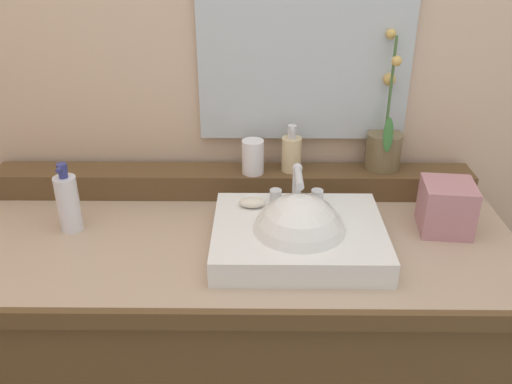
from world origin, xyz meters
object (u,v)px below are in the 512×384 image
(sink_basin, at_px, (299,239))
(soap_bar, at_px, (252,202))
(tissue_box, at_px, (446,207))
(potted_plant, at_px, (384,143))
(tumbler_cup, at_px, (253,157))
(soap_dispenser, at_px, (291,153))
(lotion_bottle, at_px, (68,202))

(sink_basin, distance_m, soap_bar, 0.16)
(tissue_box, bearing_deg, potted_plant, 119.05)
(potted_plant, xyz_separation_m, tumbler_cup, (-0.38, -0.04, -0.03))
(soap_dispenser, bearing_deg, potted_plant, 4.28)
(sink_basin, xyz_separation_m, soap_bar, (-0.12, 0.10, 0.05))
(potted_plant, relative_size, tumbler_cup, 4.00)
(potted_plant, height_order, tissue_box, potted_plant)
(lotion_bottle, bearing_deg, soap_bar, 1.23)
(soap_bar, relative_size, lotion_bottle, 0.37)
(soap_dispenser, relative_size, lotion_bottle, 0.73)
(soap_bar, xyz_separation_m, tissue_box, (0.51, -0.00, -0.01))
(soap_bar, xyz_separation_m, soap_dispenser, (0.11, 0.21, 0.05))
(soap_dispenser, bearing_deg, sink_basin, -88.97)
(tumbler_cup, xyz_separation_m, tissue_box, (0.51, -0.19, -0.06))
(sink_basin, height_order, tumbler_cup, sink_basin)
(soap_bar, height_order, tissue_box, tissue_box)
(soap_bar, distance_m, tumbler_cup, 0.19)
(lotion_bottle, relative_size, tissue_box, 1.42)
(lotion_bottle, bearing_deg, soap_dispenser, 20.07)
(soap_bar, bearing_deg, potted_plant, 30.58)
(tissue_box, bearing_deg, tumbler_cup, 159.70)
(lotion_bottle, height_order, tissue_box, lotion_bottle)
(lotion_bottle, bearing_deg, potted_plant, 15.32)
(soap_dispenser, bearing_deg, tissue_box, -27.46)
(potted_plant, distance_m, lotion_bottle, 0.90)
(sink_basin, relative_size, soap_dispenser, 3.03)
(potted_plant, bearing_deg, tissue_box, -60.95)
(lotion_bottle, bearing_deg, tissue_box, 0.55)
(soap_dispenser, distance_m, lotion_bottle, 0.63)
(soap_bar, xyz_separation_m, tumbler_cup, (-0.00, 0.19, 0.05))
(potted_plant, bearing_deg, soap_dispenser, -175.72)
(tumbler_cup, height_order, lotion_bottle, lotion_bottle)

